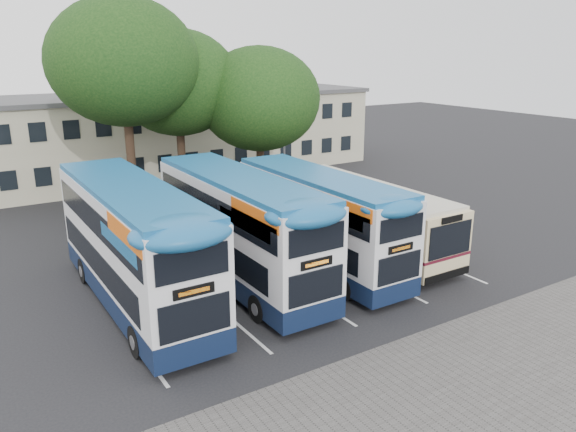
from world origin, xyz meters
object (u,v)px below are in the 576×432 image
(lamp_post, at_px, (284,112))
(tree_mid, at_px, (178,83))
(bus_dd_mid, at_px, (239,224))
(tree_right, at_px, (259,99))
(bus_dd_right, at_px, (319,217))
(tree_left, at_px, (123,62))
(bus_dd_left, at_px, (133,241))
(bus_single, at_px, (363,213))

(lamp_post, relative_size, tree_mid, 0.85)
(lamp_post, height_order, bus_dd_mid, lamp_post)
(tree_right, bearing_deg, bus_dd_right, -107.69)
(tree_left, xyz_separation_m, bus_dd_left, (-3.65, -11.77, -6.13))
(bus_dd_right, bearing_deg, tree_right, 72.31)
(lamp_post, distance_m, bus_dd_right, 17.13)
(lamp_post, relative_size, bus_dd_mid, 0.83)
(tree_left, height_order, bus_dd_right, tree_left)
(tree_right, bearing_deg, bus_dd_mid, -123.19)
(bus_dd_mid, distance_m, bus_dd_right, 3.73)
(tree_right, xyz_separation_m, bus_dd_right, (-3.79, -11.88, -4.03))
(tree_left, xyz_separation_m, bus_single, (7.69, -11.47, -6.91))
(bus_dd_left, bearing_deg, bus_dd_mid, -1.33)
(tree_mid, bearing_deg, bus_single, -73.48)
(bus_dd_left, height_order, bus_dd_mid, bus_dd_left)
(lamp_post, bearing_deg, bus_dd_mid, -127.71)
(lamp_post, relative_size, bus_dd_left, 0.80)
(tree_right, height_order, bus_dd_mid, tree_right)
(lamp_post, height_order, bus_single, lamp_post)
(tree_left, height_order, bus_dd_left, tree_left)
(bus_dd_mid, height_order, bus_dd_right, bus_dd_mid)
(tree_left, relative_size, bus_dd_mid, 1.12)
(tree_right, bearing_deg, bus_dd_left, -136.31)
(bus_dd_mid, bearing_deg, tree_left, 93.57)
(tree_mid, xyz_separation_m, bus_dd_right, (0.68, -14.10, -5.05))
(bus_dd_left, height_order, bus_single, bus_dd_left)
(tree_right, relative_size, bus_single, 0.90)
(tree_left, bearing_deg, bus_dd_left, -107.21)
(tree_right, distance_m, bus_dd_right, 13.10)
(lamp_post, relative_size, bus_dd_right, 0.88)
(bus_dd_right, bearing_deg, tree_left, 109.83)
(lamp_post, xyz_separation_m, tree_left, (-12.07, -2.78, 3.64))
(tree_left, bearing_deg, bus_dd_mid, -86.43)
(lamp_post, distance_m, bus_dd_mid, 18.70)
(lamp_post, xyz_separation_m, bus_single, (-4.38, -14.24, -3.27))
(bus_dd_left, relative_size, bus_single, 1.05)
(lamp_post, xyz_separation_m, bus_dd_left, (-15.72, -14.55, -2.49))
(lamp_post, bearing_deg, tree_right, -140.15)
(bus_dd_left, xyz_separation_m, bus_dd_mid, (4.39, -0.10, -0.08))
(tree_mid, xyz_separation_m, tree_right, (4.47, -2.23, -1.02))
(tree_right, distance_m, bus_dd_left, 16.85)
(tree_mid, height_order, bus_dd_left, tree_mid)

